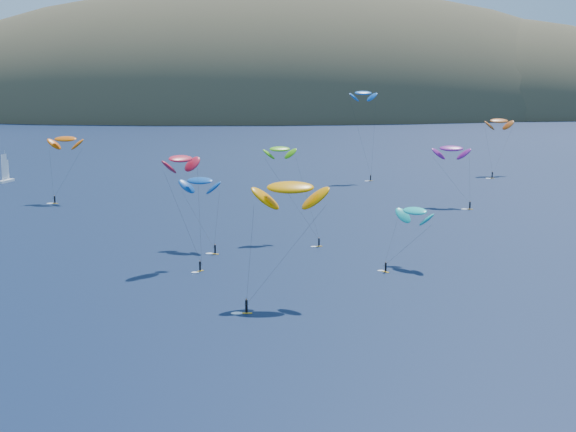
{
  "coord_description": "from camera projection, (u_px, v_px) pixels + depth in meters",
  "views": [
    {
      "loc": [
        -16.06,
        -52.74,
        33.97
      ],
      "look_at": [
        -5.64,
        80.0,
        9.0
      ],
      "focal_mm": 50.0,
      "sensor_mm": 36.0,
      "label": 1
    }
  ],
  "objects": [
    {
      "name": "kitesurfer_10",
      "position": [
        200.0,
        181.0,
        151.92
      ],
      "size": [
        8.98,
        11.55,
        14.84
      ],
      "rotation": [
        0.0,
        0.0,
        -0.42
      ],
      "color": "gold",
      "rests_on": "ground"
    },
    {
      "name": "island",
      "position": [
        297.0,
        125.0,
        615.21
      ],
      "size": [
        730.0,
        300.0,
        210.0
      ],
      "color": "#3D3526",
      "rests_on": "ground"
    },
    {
      "name": "kitesurfer_5",
      "position": [
        415.0,
        211.0,
        138.41
      ],
      "size": [
        10.31,
        10.48,
        11.47
      ],
      "rotation": [
        0.0,
        0.0,
        -0.94
      ],
      "color": "gold",
      "rests_on": "ground"
    },
    {
      "name": "kitesurfer_6",
      "position": [
        451.0,
        149.0,
        197.95
      ],
      "size": [
        9.62,
        11.44,
        16.42
      ],
      "rotation": [
        0.0,
        0.0,
        -0.21
      ],
      "color": "gold",
      "rests_on": "ground"
    },
    {
      "name": "sailboat",
      "position": [
        6.0,
        179.0,
        237.71
      ],
      "size": [
        7.99,
        7.14,
        9.53
      ],
      "rotation": [
        0.0,
        0.0,
        -0.33
      ],
      "color": "white",
      "rests_on": "ground"
    },
    {
      "name": "kitesurfer_2",
      "position": [
        290.0,
        188.0,
        117.42
      ],
      "size": [
        13.11,
        11.38,
        19.45
      ],
      "rotation": [
        0.0,
        0.0,
        -0.05
      ],
      "color": "gold",
      "rests_on": "ground"
    },
    {
      "name": "kitesurfer_11",
      "position": [
        499.0,
        121.0,
        254.82
      ],
      "size": [
        11.34,
        15.11,
        19.46
      ],
      "rotation": [
        0.0,
        0.0,
        0.17
      ],
      "color": "gold",
      "rests_on": "ground"
    },
    {
      "name": "kitesurfer_3",
      "position": [
        280.0,
        149.0,
        159.45
      ],
      "size": [
        10.97,
        12.83,
        19.53
      ],
      "rotation": [
        0.0,
        0.0,
        0.23
      ],
      "color": "gold",
      "rests_on": "ground"
    },
    {
      "name": "kitesurfer_9",
      "position": [
        181.0,
        159.0,
        138.24
      ],
      "size": [
        8.09,
        12.04,
        20.41
      ],
      "rotation": [
        0.0,
        0.0,
        0.79
      ],
      "color": "gold",
      "rests_on": "ground"
    },
    {
      "name": "kitesurfer_4",
      "position": [
        363.0,
        93.0,
        240.66
      ],
      "size": [
        8.83,
        8.28,
        28.31
      ],
      "rotation": [
        0.0,
        0.0,
        0.18
      ],
      "color": "gold",
      "rests_on": "ground"
    },
    {
      "name": "kitesurfer_1",
      "position": [
        65.0,
        139.0,
        203.48
      ],
      "size": [
        9.5,
        8.65,
        18.22
      ],
      "rotation": [
        0.0,
        0.0,
        -0.18
      ],
      "color": "gold",
      "rests_on": "ground"
    }
  ]
}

